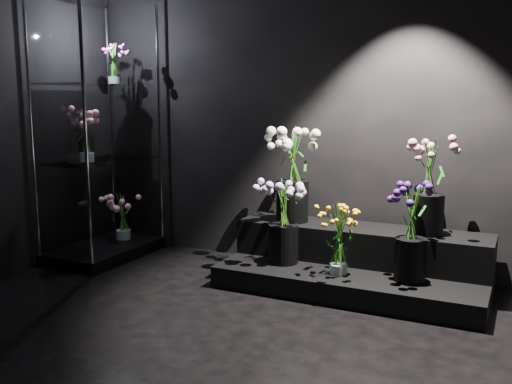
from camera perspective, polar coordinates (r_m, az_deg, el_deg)
The scene contains 12 objects.
floor at distance 3.47m, azimuth -8.60°, elevation -15.40°, with size 4.00×4.00×0.00m, color black.
wall_back at distance 4.93m, azimuth 4.32°, elevation 8.83°, with size 4.00×4.00×0.00m, color black.
display_riser at distance 4.53m, azimuth 9.95°, elevation -6.96°, with size 1.98×0.88×0.44m.
display_case at distance 5.29m, azimuth -15.38°, elevation 5.82°, with size 0.62×1.04×2.29m.
bouquet_orange_bells at distance 4.22m, azimuth 8.32°, elevation -4.66°, with size 0.35×0.35×0.51m.
bouquet_lilac at distance 4.44m, azimuth 2.78°, elevation -2.25°, with size 0.46×0.46×0.66m.
bouquet_purple at distance 4.14m, azimuth 15.30°, elevation -3.45°, with size 0.38×0.38×0.67m.
bouquet_cream_roses at distance 4.65m, azimuth 3.69°, elevation 2.38°, with size 0.40×0.40×0.77m.
bouquet_pink_roses at distance 4.39m, azimuth 16.90°, elevation 1.22°, with size 0.44×0.44×0.72m.
bouquet_case_pink at distance 5.18m, azimuth -16.66°, elevation 5.54°, with size 0.38×0.38×0.45m.
bouquet_case_magenta at distance 5.39m, azimuth -14.06°, elevation 12.41°, with size 0.24×0.24×0.36m.
bouquet_case_base_pink at distance 5.58m, azimuth -13.18°, elevation -2.22°, with size 0.41×0.41×0.45m.
Camera 1 is at (1.80, -2.59, 1.46)m, focal length 40.00 mm.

